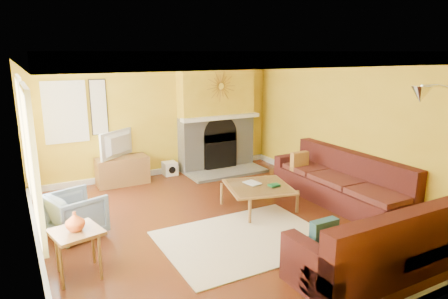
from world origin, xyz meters
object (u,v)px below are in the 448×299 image
armchair (76,214)px  side_table (78,253)px  sectional_sofa (316,197)px  media_console (122,171)px  coffee_table (258,197)px

armchair → side_table: 1.19m
sectional_sofa → media_console: sectional_sofa is taller
coffee_table → armchair: bearing=172.4°
coffee_table → media_console: media_console is taller
media_console → side_table: size_ratio=1.74×
armchair → side_table: bearing=155.2°
media_console → armchair: 2.42m
media_console → armchair: armchair is taller
coffee_table → media_console: size_ratio=1.02×
media_console → side_table: bearing=-113.2°
sectional_sofa → media_console: bearing=122.7°
sectional_sofa → armchair: (-3.45, 1.37, -0.11)m
sectional_sofa → media_console: 4.10m
sectional_sofa → coffee_table: (-0.46, 0.97, -0.24)m
media_console → sectional_sofa: bearing=-57.3°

